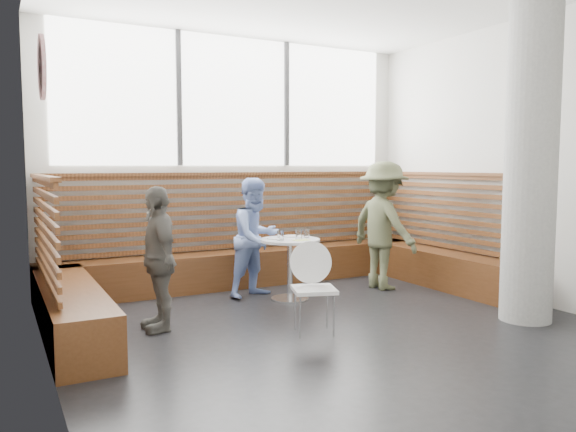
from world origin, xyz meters
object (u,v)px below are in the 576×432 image
child_back (256,238)px  cafe_table (290,256)px  child_left (158,258)px  cafe_chair (311,280)px  adult_man (384,225)px  concrete_column (531,160)px

child_back → cafe_table: bearing=-69.5°
cafe_table → child_left: size_ratio=0.52×
cafe_table → child_back: (-0.27, 0.34, 0.19)m
cafe_chair → child_left: (-1.23, 0.73, 0.19)m
cafe_table → adult_man: adult_man is taller
cafe_table → concrete_column: bearing=-47.7°
cafe_chair → child_left: child_left is taller
cafe_chair → child_back: (0.14, 1.53, 0.21)m
cafe_table → child_left: 1.71m
child_back → child_left: (-1.37, -0.80, -0.02)m
concrete_column → cafe_chair: 2.47m
concrete_column → cafe_chair: (-2.10, 0.67, -1.11)m
cafe_chair → adult_man: adult_man is taller
adult_man → concrete_column: bearing=-174.4°
cafe_table → child_back: 0.48m
concrete_column → child_back: bearing=131.8°
concrete_column → adult_man: size_ratio=2.00×
concrete_column → child_left: concrete_column is taller
adult_man → child_left: 3.01m
child_back → child_left: size_ratio=1.03×
concrete_column → cafe_table: concrete_column is taller
child_back → child_left: 1.59m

